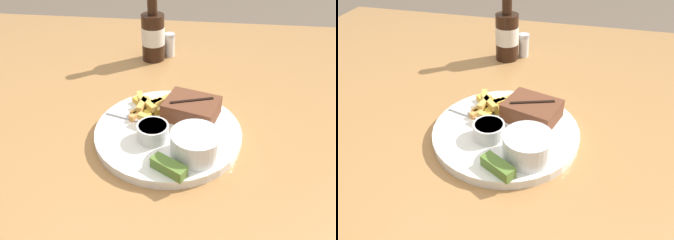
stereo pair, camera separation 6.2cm
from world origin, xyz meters
TOP-DOWN VIEW (x-y plane):
  - dining_table at (0.00, 0.00)m, footprint 1.54×1.31m
  - dinner_plate at (0.00, 0.00)m, footprint 0.28×0.28m
  - steak_portion at (0.04, 0.05)m, footprint 0.12×0.11m
  - fries_pile at (-0.05, 0.06)m, footprint 0.09×0.13m
  - coleslaw_cup at (0.06, -0.07)m, footprint 0.09×0.09m
  - dipping_sauce_cup at (-0.02, -0.03)m, footprint 0.06×0.06m
  - pickle_spear at (0.02, -0.12)m, footprint 0.07×0.05m
  - fork_utensil at (-0.07, 0.02)m, footprint 0.13×0.05m
  - beer_bottle at (-0.08, 0.34)m, footprint 0.06×0.06m
  - salt_shaker at (-0.04, 0.36)m, footprint 0.03×0.03m

SIDE VIEW (x-z plane):
  - dining_table at x=0.00m, z-range 0.30..1.02m
  - dinner_plate at x=0.00m, z-range 0.72..0.74m
  - fork_utensil at x=-0.07m, z-range 0.74..0.74m
  - fries_pile at x=-0.05m, z-range 0.74..0.76m
  - pickle_spear at x=0.02m, z-range 0.74..0.76m
  - salt_shaker at x=-0.04m, z-range 0.72..0.79m
  - dipping_sauce_cup at x=-0.02m, z-range 0.74..0.77m
  - steak_portion at x=0.04m, z-range 0.74..0.78m
  - coleslaw_cup at x=0.06m, z-range 0.74..0.79m
  - beer_bottle at x=-0.08m, z-range 0.69..0.89m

